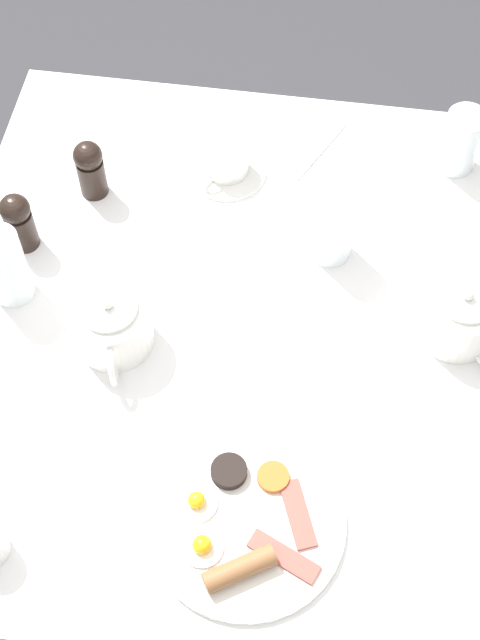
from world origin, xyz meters
TOP-DOWN VIEW (x-y plane):
  - ground_plane at (0.00, 0.00)m, footprint 8.00×8.00m
  - table at (0.00, 0.00)m, footprint 1.10×1.03m
  - breakfast_plate at (0.34, 0.05)m, footprint 0.30×0.30m
  - teapot_near at (0.06, -0.20)m, footprint 0.21×0.13m
  - teapot_far at (-0.04, 0.36)m, footprint 0.19×0.13m
  - teacup_with_saucer_left at (-0.33, -0.07)m, footprint 0.15×0.15m
  - water_glass_tall at (-0.18, 0.14)m, footprint 0.07×0.07m
  - water_glass_short at (-0.02, -0.40)m, footprint 0.07×0.07m
  - wine_glass_spare at (-0.41, 0.35)m, footprint 0.07×0.07m
  - pepper_grinder at (-0.25, -0.31)m, footprint 0.05×0.05m
  - salt_grinder at (-0.12, -0.40)m, footprint 0.05×0.05m
  - fork_by_plate at (-0.41, 0.09)m, footprint 0.17×0.09m
  - knife_by_plate at (0.24, 0.33)m, footprint 0.15×0.18m

SIDE VIEW (x-z plane):
  - ground_plane at x=0.00m, z-range 0.00..0.00m
  - table at x=0.00m, z-range 0.30..1.03m
  - fork_by_plate at x=-0.41m, z-range 0.73..0.73m
  - knife_by_plate at x=0.24m, z-range 0.73..0.73m
  - breakfast_plate at x=0.34m, z-range 0.72..0.76m
  - teacup_with_saucer_left at x=-0.33m, z-range 0.72..0.79m
  - teapot_near at x=0.06m, z-range 0.72..0.84m
  - teapot_far at x=-0.04m, z-range 0.72..0.84m
  - wine_glass_spare at x=-0.41m, z-range 0.73..0.86m
  - pepper_grinder at x=-0.25m, z-range 0.73..0.85m
  - salt_grinder at x=-0.12m, z-range 0.73..0.85m
  - water_glass_tall at x=-0.18m, z-range 0.73..0.87m
  - water_glass_short at x=-0.02m, z-range 0.73..0.88m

